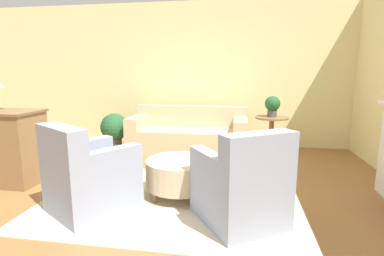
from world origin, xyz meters
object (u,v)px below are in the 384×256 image
potted_plant_floor (115,129)px  potted_plant_on_side_table (272,105)px  couch (189,135)px  side_table (271,130)px  ottoman_table (180,173)px  armchair_right (242,187)px  armchair_left (88,178)px

potted_plant_floor → potted_plant_on_side_table: bearing=-0.8°
couch → side_table: couch is taller
couch → potted_plant_floor: size_ratio=3.07×
ottoman_table → side_table: (1.20, 1.83, 0.20)m
armchair_right → couch: bearing=110.7°
side_table → potted_plant_floor: 2.84m
couch → armchair_left: bearing=-102.8°
couch → potted_plant_on_side_table: potted_plant_on_side_table is taller
potted_plant_on_side_table → potted_plant_floor: 2.88m
couch → side_table: bearing=-9.5°
armchair_right → potted_plant_floor: 3.38m
side_table → potted_plant_on_side_table: 0.43m
side_table → potted_plant_on_side_table: size_ratio=2.04×
side_table → armchair_right: bearing=-101.4°
side_table → couch: bearing=170.5°
ottoman_table → potted_plant_on_side_table: bearing=56.8°
armchair_left → side_table: size_ratio=1.47×
couch → armchair_right: bearing=-69.3°
potted_plant_on_side_table → side_table: bearing=90.0°
couch → ottoman_table: size_ratio=2.66×
couch → armchair_left: (-0.60, -2.63, 0.07)m
potted_plant_floor → couch: bearing=8.5°
armchair_right → potted_plant_floor: bearing=134.2°
couch → ottoman_table: couch is taller
armchair_right → ottoman_table: (-0.72, 0.55, -0.08)m
potted_plant_floor → armchair_left: bearing=-72.4°
armchair_left → potted_plant_on_side_table: potted_plant_on_side_table is taller
armchair_left → armchair_right: bearing=0.0°
side_table → potted_plant_floor: side_table is taller
armchair_left → side_table: armchair_left is taller
armchair_right → ottoman_table: size_ratio=1.30×
ottoman_table → side_table: bearing=56.8°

